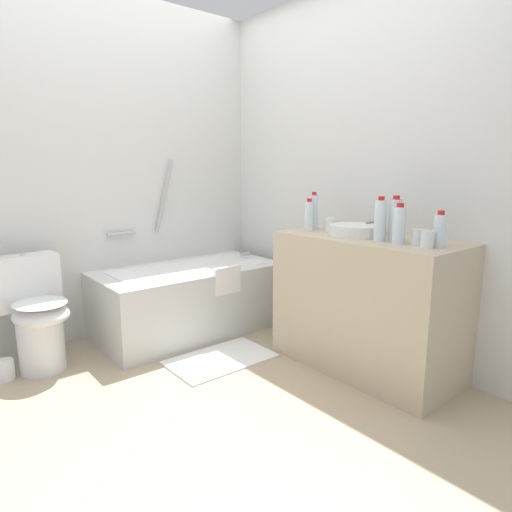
# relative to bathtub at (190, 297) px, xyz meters

# --- Properties ---
(ground_plane) EXTENTS (3.69, 3.69, 0.00)m
(ground_plane) POSITION_rel_bathtub_xyz_m (-0.55, -0.81, -0.28)
(ground_plane) COLOR tan
(wall_back_tiled) EXTENTS (3.09, 0.10, 2.50)m
(wall_back_tiled) POSITION_rel_bathtub_xyz_m (-0.55, 0.41, 0.98)
(wall_back_tiled) COLOR silver
(wall_back_tiled) RESTS_ON ground_plane
(wall_right_mirror) EXTENTS (0.10, 2.74, 2.50)m
(wall_right_mirror) POSITION_rel_bathtub_xyz_m (0.84, -0.81, 0.98)
(wall_right_mirror) COLOR silver
(wall_right_mirror) RESTS_ON ground_plane
(bathtub) EXTENTS (1.41, 0.73, 1.33)m
(bathtub) POSITION_rel_bathtub_xyz_m (0.00, 0.00, 0.00)
(bathtub) COLOR silver
(bathtub) RESTS_ON ground_plane
(toilet) EXTENTS (0.40, 0.54, 0.72)m
(toilet) POSITION_rel_bathtub_xyz_m (-1.09, 0.04, 0.08)
(toilet) COLOR white
(toilet) RESTS_ON ground_plane
(vanity_counter) EXTENTS (0.55, 1.14, 0.84)m
(vanity_counter) POSITION_rel_bathtub_xyz_m (0.52, -1.27, 0.15)
(vanity_counter) COLOR tan
(vanity_counter) RESTS_ON ground_plane
(sink_basin) EXTENTS (0.33, 0.33, 0.07)m
(sink_basin) POSITION_rel_bathtub_xyz_m (0.51, -1.18, 0.60)
(sink_basin) COLOR white
(sink_basin) RESTS_ON vanity_counter
(sink_faucet) EXTENTS (0.13, 0.15, 0.09)m
(sink_faucet) POSITION_rel_bathtub_xyz_m (0.70, -1.18, 0.61)
(sink_faucet) COLOR #A5A5AA
(sink_faucet) RESTS_ON vanity_counter
(water_bottle_0) EXTENTS (0.06, 0.06, 0.26)m
(water_bottle_0) POSITION_rel_bathtub_xyz_m (0.52, -0.81, 0.69)
(water_bottle_0) COLOR silver
(water_bottle_0) RESTS_ON vanity_counter
(water_bottle_1) EXTENTS (0.06, 0.06, 0.19)m
(water_bottle_1) POSITION_rel_bathtub_xyz_m (0.51, -1.72, 0.66)
(water_bottle_1) COLOR silver
(water_bottle_1) RESTS_ON vanity_counter
(water_bottle_2) EXTENTS (0.07, 0.07, 0.26)m
(water_bottle_2) POSITION_rel_bathtub_xyz_m (0.44, -1.40, 0.69)
(water_bottle_2) COLOR silver
(water_bottle_2) RESTS_ON vanity_counter
(water_bottle_3) EXTENTS (0.07, 0.07, 0.23)m
(water_bottle_3) POSITION_rel_bathtub_xyz_m (0.44, -1.52, 0.67)
(water_bottle_3) COLOR silver
(water_bottle_3) RESTS_ON vanity_counter
(water_bottle_4) EXTENTS (0.07, 0.07, 0.26)m
(water_bottle_4) POSITION_rel_bathtub_xyz_m (0.50, -1.45, 0.69)
(water_bottle_4) COLOR silver
(water_bottle_4) RESTS_ON vanity_counter
(water_bottle_5) EXTENTS (0.06, 0.06, 0.22)m
(water_bottle_5) POSITION_rel_bathtub_xyz_m (0.44, -0.84, 0.67)
(water_bottle_5) COLOR silver
(water_bottle_5) RESTS_ON vanity_counter
(drinking_glass_0) EXTENTS (0.07, 0.07, 0.09)m
(drinking_glass_0) POSITION_rel_bathtub_xyz_m (0.52, -0.96, 0.61)
(drinking_glass_0) COLOR white
(drinking_glass_0) RESTS_ON vanity_counter
(drinking_glass_1) EXTENTS (0.07, 0.07, 0.09)m
(drinking_glass_1) POSITION_rel_bathtub_xyz_m (0.49, -1.61, 0.61)
(drinking_glass_1) COLOR white
(drinking_glass_1) RESTS_ON vanity_counter
(drinking_glass_2) EXTENTS (0.07, 0.07, 0.09)m
(drinking_glass_2) POSITION_rel_bathtub_xyz_m (0.43, -1.70, 0.62)
(drinking_glass_2) COLOR white
(drinking_glass_2) RESTS_ON vanity_counter
(bath_mat) EXTENTS (0.69, 0.42, 0.01)m
(bath_mat) POSITION_rel_bathtub_xyz_m (-0.14, -0.61, -0.27)
(bath_mat) COLOR white
(bath_mat) RESTS_ON ground_plane
(toilet_paper_roll) EXTENTS (0.11, 0.11, 0.12)m
(toilet_paper_roll) POSITION_rel_bathtub_xyz_m (-1.30, -0.01, -0.21)
(toilet_paper_roll) COLOR white
(toilet_paper_roll) RESTS_ON ground_plane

